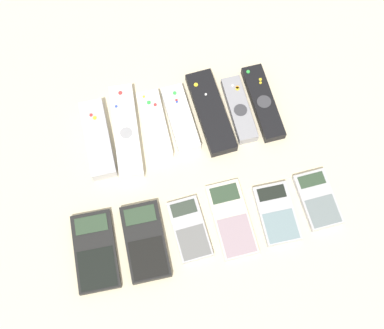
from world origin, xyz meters
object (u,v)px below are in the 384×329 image
object	(u,v)px
remote_1	(126,131)
calculator_3	(232,219)
remote_2	(154,124)
remote_5	(239,109)
remote_6	(263,103)
calculator_5	(318,200)
calculator_0	(95,251)
calculator_4	(277,213)
remote_4	(211,112)
calculator_1	(145,241)
remote_3	(182,118)
remote_0	(98,139)
calculator_2	(189,229)

from	to	relation	value
remote_1	calculator_3	xyz separation A→B (m)	(0.17, -0.23, -0.01)
remote_1	remote_2	bearing A→B (deg)	6.63
remote_1	remote_5	bearing A→B (deg)	2.98
remote_1	remote_6	bearing A→B (deg)	4.10
remote_1	calculator_5	size ratio (longest dim) A/B	1.77
calculator_0	calculator_3	distance (m)	0.28
calculator_4	remote_6	bearing A→B (deg)	81.45
remote_4	calculator_1	world-z (taller)	remote_4
remote_3	calculator_0	size ratio (longest dim) A/B	0.97
remote_4	remote_6	distance (m)	0.12
remote_4	calculator_0	size ratio (longest dim) A/B	1.26
remote_6	calculator_0	size ratio (longest dim) A/B	1.13
remote_5	remote_1	bearing A→B (deg)	178.28
remote_5	calculator_0	world-z (taller)	remote_5
remote_0	remote_5	xyz separation A→B (m)	(0.31, 0.00, -0.00)
remote_4	remote_5	world-z (taller)	remote_5
remote_2	remote_0	bearing A→B (deg)	-175.85
remote_2	calculator_4	distance (m)	0.32
calculator_5	remote_0	bearing A→B (deg)	148.66
remote_4	remote_2	bearing A→B (deg)	177.17
remote_3	calculator_0	distance (m)	0.33
remote_4	calculator_1	xyz separation A→B (m)	(-0.19, -0.25, -0.00)
calculator_1	calculator_0	bearing A→B (deg)	178.72
calculator_1	calculator_2	size ratio (longest dim) A/B	1.20
remote_1	remote_3	world-z (taller)	same
remote_5	calculator_5	world-z (taller)	remote_5
calculator_1	calculator_3	distance (m)	0.18
remote_0	remote_5	world-z (taller)	remote_0
calculator_1	calculator_4	xyz separation A→B (m)	(0.27, -0.00, -0.00)
remote_6	calculator_2	world-z (taller)	remote_6
remote_0	remote_4	size ratio (longest dim) A/B	0.88
remote_5	calculator_5	xyz separation A→B (m)	(0.10, -0.23, -0.00)
remote_1	remote_2	distance (m)	0.06
calculator_1	calculator_4	distance (m)	0.27
calculator_3	remote_2	bearing A→B (deg)	113.43
calculator_3	calculator_5	xyz separation A→B (m)	(0.18, -0.00, 0.00)
calculator_4	remote_3	bearing A→B (deg)	120.16
remote_4	calculator_3	size ratio (longest dim) A/B	1.26
remote_2	calculator_4	world-z (taller)	remote_2
calculator_4	calculator_5	distance (m)	0.09
remote_4	remote_6	size ratio (longest dim) A/B	1.11
remote_2	remote_5	bearing A→B (deg)	-1.86
remote_0	calculator_5	size ratio (longest dim) A/B	1.45
remote_2	calculator_5	distance (m)	0.37
remote_0	remote_3	bearing A→B (deg)	2.18
remote_5	calculator_2	xyz separation A→B (m)	(-0.16, -0.23, -0.00)
remote_6	calculator_5	bearing A→B (deg)	-80.17
remote_6	calculator_1	size ratio (longest dim) A/B	1.16
remote_4	calculator_0	xyz separation A→B (m)	(-0.29, -0.24, -0.00)
calculator_0	remote_0	bearing A→B (deg)	81.09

